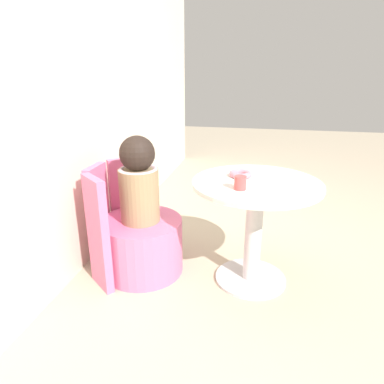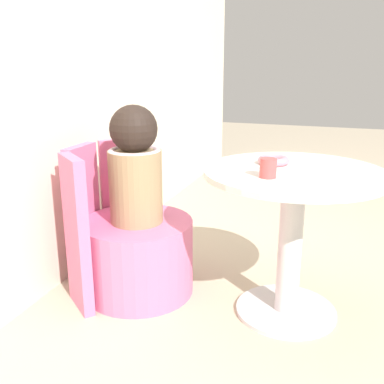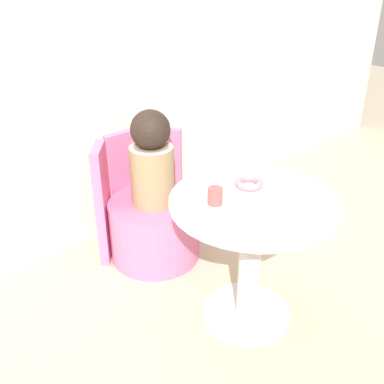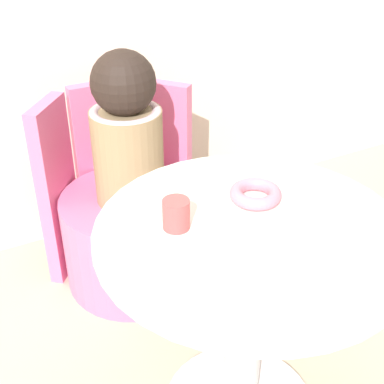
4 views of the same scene
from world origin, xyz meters
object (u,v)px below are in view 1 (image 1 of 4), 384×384
tub_chair (142,245)px  cup (240,183)px  round_table (255,212)px  child_figure (139,181)px  donut (240,174)px

tub_chair → cup: (-0.12, -0.62, 0.51)m
tub_chair → round_table: bearing=-87.2°
child_figure → donut: child_figure is taller
donut → cup: bearing=-176.0°
cup → round_table: bearing=-28.8°
round_table → donut: (0.08, 0.10, 0.21)m
donut → child_figure: bearing=100.5°
round_table → donut: donut is taller
round_table → child_figure: (-0.03, 0.71, 0.16)m
tub_chair → child_figure: bearing=-82.9°
round_table → cup: 0.29m
tub_chair → donut: size_ratio=3.93×
tub_chair → child_figure: child_figure is taller
cup → tub_chair: bearing=79.0°
child_figure → donut: size_ratio=4.04×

